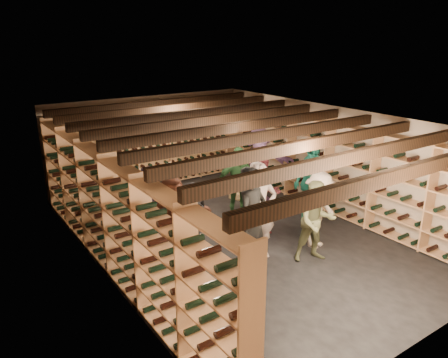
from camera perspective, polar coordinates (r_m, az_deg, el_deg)
ground at (r=9.01m, az=1.68°, el=-7.43°), size 8.00×8.00×0.00m
walls at (r=8.55m, az=1.76°, el=-0.17°), size 5.52×8.02×2.40m
ceiling at (r=8.25m, az=1.84°, el=7.76°), size 5.50×8.00×0.01m
ceiling_joists at (r=8.27m, az=1.83°, el=6.80°), size 5.40×7.12×0.18m
wine_rack_left at (r=7.47m, az=-14.45°, el=-4.63°), size 0.32×7.50×2.15m
wine_rack_right at (r=10.25m, az=13.44°, el=1.76°), size 0.32×7.50×2.15m
wine_rack_back at (r=11.77m, az=-9.34°, el=4.16°), size 4.70×0.30×2.15m
crate_stack_left at (r=9.38m, az=-8.37°, el=-4.25°), size 0.51×0.35×0.68m
crate_stack_right at (r=10.25m, az=-4.80°, el=-2.62°), size 0.57×0.45×0.51m
crate_loose at (r=11.06m, az=2.06°, el=-1.90°), size 0.58×0.48×0.17m
person_0 at (r=7.62m, az=-4.10°, el=-6.03°), size 0.86×0.67×1.55m
person_1 at (r=7.32m, az=3.74°, el=-5.61°), size 0.80×0.65×1.90m
person_2 at (r=7.97m, az=11.94°, el=-5.45°), size 0.89×0.80×1.51m
person_3 at (r=8.47m, az=12.24°, el=-4.01°), size 1.06×0.74×1.50m
person_4 at (r=9.55m, az=11.25°, el=-0.32°), size 1.13×0.61×1.83m
person_5 at (r=8.02m, az=-6.69°, el=-4.90°), size 1.46×0.59×1.54m
person_6 at (r=8.37m, az=-9.43°, el=-3.69°), size 0.91×0.73×1.62m
person_7 at (r=7.88m, az=4.58°, el=-4.18°), size 0.75×0.60×1.81m
person_8 at (r=8.75m, az=4.98°, el=-2.31°), size 0.92×0.77×1.68m
person_9 at (r=8.77m, az=-7.08°, el=-2.80°), size 1.15×0.94×1.54m
person_10 at (r=9.57m, az=1.76°, el=-0.54°), size 1.04×0.72×1.64m
person_11 at (r=10.55m, az=4.59°, el=1.86°), size 1.80×0.89×1.86m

